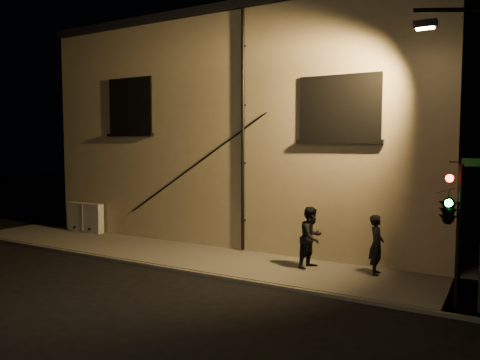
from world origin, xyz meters
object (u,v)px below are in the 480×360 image
Objects in this scene: utility_cabinet at (85,217)px; pedestrian_b at (311,237)px; traffic_signal at (449,208)px; pedestrian_a at (376,245)px.

pedestrian_b reaches higher than utility_cabinet.
pedestrian_b is at bearing 155.69° from traffic_signal.
pedestrian_b is 0.54× the size of traffic_signal.
pedestrian_b is (10.54, -0.72, 0.31)m from utility_cabinet.
pedestrian_a reaches higher than utility_cabinet.
pedestrian_b is (-1.88, -0.26, 0.07)m from pedestrian_a.
traffic_signal reaches higher than pedestrian_b.
pedestrian_a is at bearing -68.14° from pedestrian_b.
utility_cabinet is at bearing 78.99° from pedestrian_a.
pedestrian_a is 3.26m from traffic_signal.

